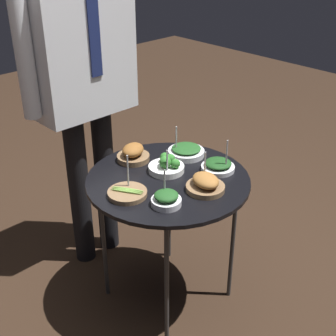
{
  "coord_description": "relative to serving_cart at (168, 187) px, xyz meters",
  "views": [
    {
      "loc": [
        -1.23,
        -1.27,
        1.69
      ],
      "look_at": [
        0.0,
        0.0,
        0.72
      ],
      "focal_mm": 50.0,
      "sensor_mm": 36.0,
      "label": 1
    }
  ],
  "objects": [
    {
      "name": "ground_plane",
      "position": [
        0.0,
        0.0,
        -0.63
      ],
      "size": [
        8.0,
        8.0,
        0.0
      ],
      "primitive_type": "plane",
      "color": "black"
    },
    {
      "name": "bowl_roast_mid_right",
      "position": [
        0.0,
        0.23,
        0.08
      ],
      "size": [
        0.15,
        0.15,
        0.08
      ],
      "color": "brown",
      "rests_on": "serving_cart"
    },
    {
      "name": "bowl_spinach_front_left",
      "position": [
        -0.15,
        -0.15,
        0.07
      ],
      "size": [
        0.12,
        0.12,
        0.14
      ],
      "color": "silver",
      "rests_on": "serving_cart"
    },
    {
      "name": "bowl_spinach_back_right",
      "position": [
        0.21,
        -0.1,
        0.07
      ],
      "size": [
        0.15,
        0.15,
        0.16
      ],
      "color": "silver",
      "rests_on": "serving_cart"
    },
    {
      "name": "bowl_spinach_far_rim",
      "position": [
        0.21,
        0.1,
        0.06
      ],
      "size": [
        0.17,
        0.17,
        0.15
      ],
      "color": "silver",
      "rests_on": "serving_cart"
    },
    {
      "name": "bowl_roast_near_rim",
      "position": [
        0.04,
        -0.18,
        0.07
      ],
      "size": [
        0.16,
        0.16,
        0.16
      ],
      "color": "brown",
      "rests_on": "serving_cart"
    },
    {
      "name": "waiter_figure",
      "position": [
        -0.04,
        0.53,
        0.45
      ],
      "size": [
        0.63,
        0.24,
        1.71
      ],
      "color": "black",
      "rests_on": "ground_plane"
    },
    {
      "name": "serving_cart",
      "position": [
        0.0,
        0.0,
        0.0
      ],
      "size": [
        0.72,
        0.72,
        0.67
      ],
      "color": "black",
      "rests_on": "ground_plane"
    },
    {
      "name": "bowl_broccoli_front_right",
      "position": [
        0.04,
        0.05,
        0.07
      ],
      "size": [
        0.16,
        0.16,
        0.13
      ],
      "color": "white",
      "rests_on": "serving_cart"
    },
    {
      "name": "bowl_asparagus_back_left",
      "position": [
        -0.22,
        0.01,
        0.06
      ],
      "size": [
        0.16,
        0.16,
        0.16
      ],
      "color": "brown",
      "rests_on": "serving_cart"
    }
  ]
}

